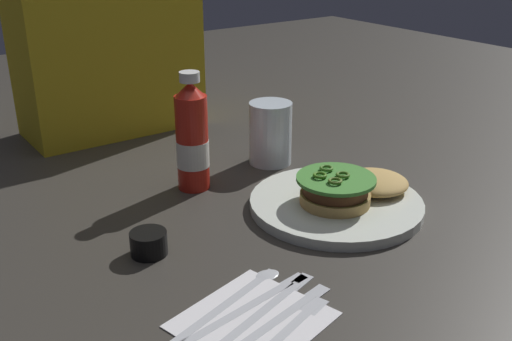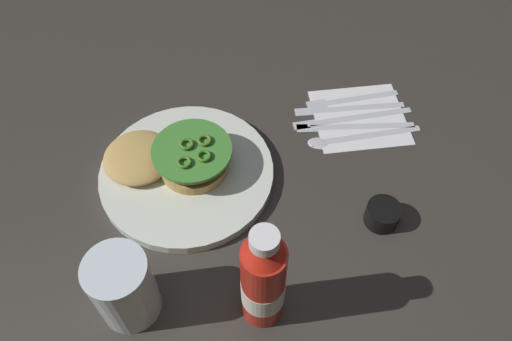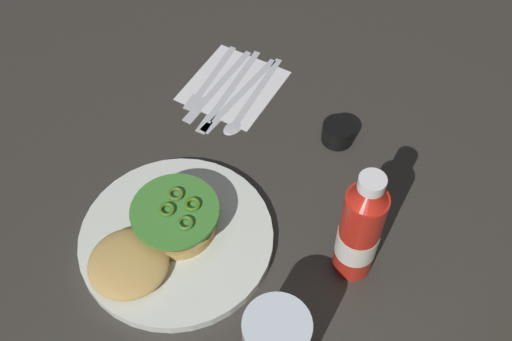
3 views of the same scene
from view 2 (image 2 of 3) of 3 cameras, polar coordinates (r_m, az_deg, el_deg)
name	(u,v)px [view 2 (image 2 of 3)]	position (r m, az deg, el deg)	size (l,w,h in m)	color
ground_plane	(216,226)	(0.79, -4.55, -6.20)	(3.00, 3.00, 0.00)	#34312B
dinner_plate	(187,173)	(0.84, -7.79, -0.32)	(0.28, 0.28, 0.02)	silver
burger_sandwich	(173,158)	(0.83, -9.38, 1.44)	(0.21, 0.13, 0.05)	tan
ketchup_bottle	(263,282)	(0.65, 0.82, -12.41)	(0.06, 0.06, 0.21)	red
water_glass	(124,288)	(0.70, -14.69, -12.66)	(0.08, 0.08, 0.12)	silver
condiment_cup	(383,214)	(0.80, 14.06, -4.82)	(0.05, 0.05, 0.03)	black
napkin	(360,117)	(0.94, 11.58, 5.93)	(0.16, 0.15, 0.00)	white
fork_utensil	(344,99)	(0.96, 9.93, 7.91)	(0.17, 0.07, 0.00)	silver
table_knife	(343,108)	(0.94, 9.75, 6.99)	(0.20, 0.06, 0.00)	silver
steak_knife	(345,118)	(0.93, 10.02, 5.87)	(0.21, 0.08, 0.00)	silver
butter_knife	(348,125)	(0.92, 10.33, 5.01)	(0.21, 0.05, 0.00)	silver
spoon_utensil	(349,137)	(0.90, 10.47, 3.71)	(0.20, 0.07, 0.00)	silver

